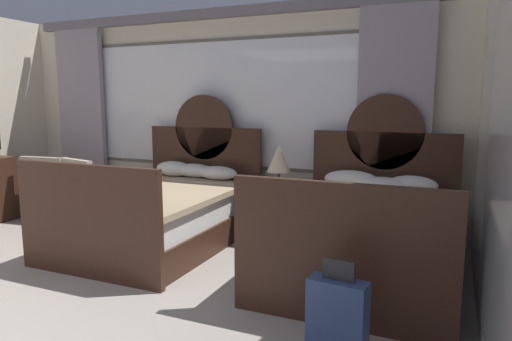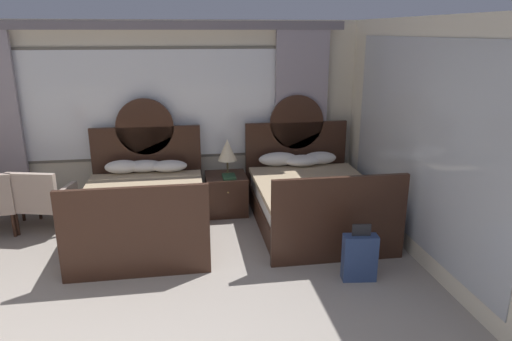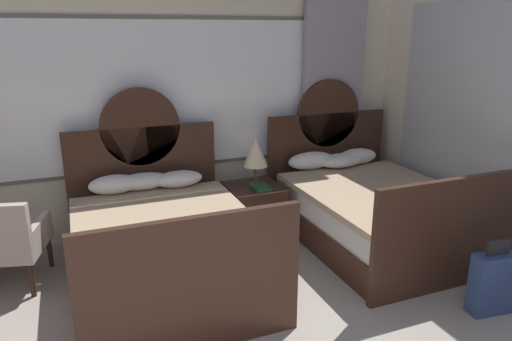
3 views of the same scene
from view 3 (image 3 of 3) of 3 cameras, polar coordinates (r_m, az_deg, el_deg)
name	(u,v)px [view 3 (image 3 of 3)]	position (r m, az deg, el deg)	size (l,w,h in m)	color
wall_back_window	(149,107)	(5.13, -12.97, 7.61)	(6.04, 0.22, 2.70)	beige
bed_near_window	(164,242)	(4.33, -11.19, -8.61)	(1.56, 2.14, 1.64)	#382116
bed_near_mirror	(372,208)	(5.16, 13.94, -4.50)	(1.56, 2.14, 1.64)	#382116
nightstand_between_beds	(254,210)	(5.19, -0.29, -4.82)	(0.58, 0.60, 0.56)	#382116
table_lamp_on_nightstand	(255,153)	(5.01, -0.07, 2.15)	(0.27, 0.27, 0.52)	brown
book_on_nightstand	(260,187)	(5.00, 0.55, -2.06)	(0.18, 0.26, 0.03)	#285133
armchair_by_window_left	(1,240)	(4.62, -28.69, -7.46)	(0.78, 0.78, 0.85)	#B29E8E
suitcase_on_floor	(493,283)	(4.27, 26.93, -12.15)	(0.37, 0.19, 0.64)	navy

